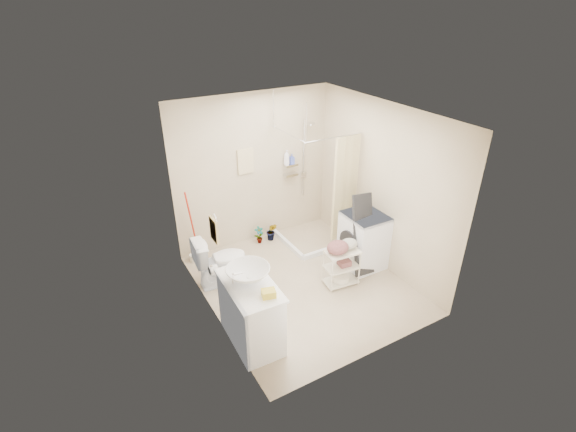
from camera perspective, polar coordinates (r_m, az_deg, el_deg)
name	(u,v)px	position (r m, az deg, el deg)	size (l,w,h in m)	color
floor	(303,284)	(6.45, 2.01, -9.27)	(3.20, 3.20, 0.00)	#BCAA8D
ceiling	(306,114)	(5.29, 2.49, 13.70)	(2.80, 3.20, 0.04)	silver
wall_back	(254,171)	(7.04, -4.70, 6.21)	(2.80, 0.04, 2.60)	beige
wall_front	(382,266)	(4.67, 12.70, -6.73)	(2.80, 0.04, 2.60)	beige
wall_left	(208,234)	(5.23, -10.93, -2.43)	(0.04, 3.20, 2.60)	beige
wall_right	(382,188)	(6.54, 12.73, 3.82)	(0.04, 3.20, 2.60)	beige
vanity	(251,312)	(5.31, -5.09, -13.01)	(0.55, 0.99, 0.87)	white
sink	(248,274)	(5.04, -5.48, -7.92)	(0.54, 0.54, 0.18)	silver
counter_basket	(269,293)	(4.81, -2.67, -10.53)	(0.16, 0.12, 0.09)	yellow
floor_basket	(269,346)	(5.41, -2.62, -17.34)	(0.23, 0.18, 0.13)	yellow
toilet	(221,260)	(6.34, -9.20, -6.01)	(0.44, 0.78, 0.79)	silver
mop	(189,227)	(6.79, -13.34, -1.42)	(0.12, 0.12, 1.31)	#B5200F
potted_plant_a	(259,235)	(7.37, -3.96, -2.59)	(0.17, 0.11, 0.32)	brown
potted_plant_b	(272,231)	(7.44, -2.26, -2.12)	(0.19, 0.15, 0.34)	brown
hanging_towel	(246,161)	(6.89, -5.83, 7.46)	(0.28, 0.03, 0.42)	beige
towel_ring	(214,229)	(4.99, -10.10, -1.71)	(0.04, 0.22, 0.34)	#D7BE7A
tp_holder	(213,270)	(5.60, -10.18, -7.22)	(0.08, 0.12, 0.14)	white
shower	(314,186)	(7.08, 3.55, 4.18)	(1.10, 1.10, 2.10)	white
shampoo_bottle_a	(287,157)	(7.17, -0.19, 8.01)	(0.10, 0.10, 0.26)	silver
shampoo_bottle_b	(292,159)	(7.25, 0.52, 7.86)	(0.08, 0.08, 0.17)	#4154B5
washing_machine	(365,240)	(6.76, 10.43, -3.22)	(0.62, 0.64, 0.91)	silver
laundry_rack	(342,264)	(6.31, 7.35, -6.56)	(0.50, 0.30, 0.70)	beige
ironing_board	(363,235)	(6.49, 10.27, -2.52)	(0.37, 0.11, 1.32)	black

